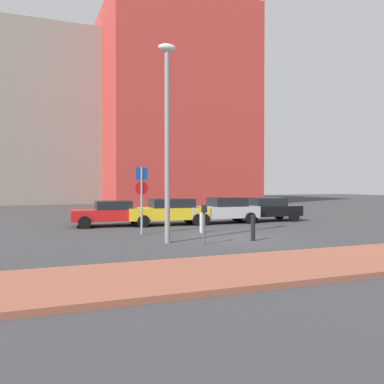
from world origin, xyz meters
TOP-DOWN VIEW (x-y plane):
  - ground_plane at (0.00, 0.00)m, footprint 120.00×120.00m
  - sidewalk_brick at (0.00, -5.73)m, footprint 40.00×3.50m
  - parked_car_red at (-3.73, 6.88)m, footprint 4.23×2.22m
  - parked_car_yellow at (-0.69, 6.41)m, footprint 4.50×2.30m
  - parked_car_silver at (2.52, 6.24)m, footprint 4.20×2.06m
  - parked_car_black at (5.57, 6.39)m, footprint 4.16×2.03m
  - parking_sign_post at (-3.17, 2.74)m, footprint 0.60×0.10m
  - parking_meter at (-1.76, -0.94)m, footprint 0.18×0.14m
  - street_lamp at (-2.91, -0.08)m, footprint 0.70×0.36m
  - traffic_bollard_near at (0.41, -0.78)m, footprint 0.17×0.17m
  - traffic_bollard_mid at (-0.44, 2.39)m, footprint 0.16×0.16m
  - building_colorful_midrise at (8.18, 32.38)m, footprint 16.40×16.76m
  - building_under_construction at (-7.08, 37.99)m, footprint 14.74×11.95m

SIDE VIEW (x-z plane):
  - ground_plane at x=0.00m, z-range 0.00..0.00m
  - sidewalk_brick at x=0.00m, z-range 0.00..0.14m
  - traffic_bollard_mid at x=-0.44m, z-range 0.00..0.93m
  - traffic_bollard_near at x=0.41m, z-range 0.00..1.00m
  - parked_car_red at x=-3.73m, z-range 0.03..1.39m
  - parked_car_black at x=5.57m, z-range 0.04..1.45m
  - parked_car_silver at x=2.52m, z-range 0.03..1.50m
  - parked_car_yellow at x=-0.69m, z-range 0.04..1.49m
  - parking_meter at x=-1.76m, z-range 0.21..1.68m
  - parking_sign_post at x=-3.17m, z-range 0.39..3.39m
  - street_lamp at x=-2.91m, z-range 0.63..8.16m
  - building_under_construction at x=-7.08m, z-range 0.00..20.09m
  - building_colorful_midrise at x=8.18m, z-range 0.00..22.35m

